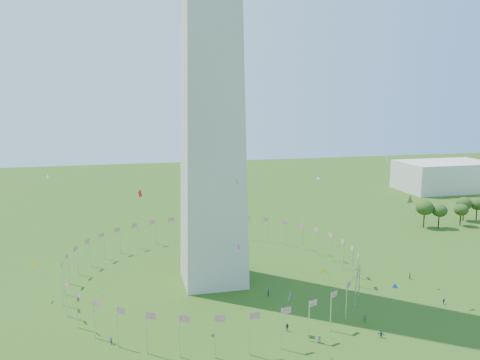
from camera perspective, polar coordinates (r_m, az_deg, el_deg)
The scene contains 4 objects.
flag_ring at distance 134.06m, azimuth -3.28°, elevation -10.36°, with size 80.24×80.24×9.00m.
gov_building_east_a at distance 285.60m, azimuth 23.69°, elevation 0.46°, with size 50.00×30.00×16.00m, color beige.
kites_aloft at distance 109.84m, azimuth 7.00°, elevation -6.56°, with size 107.50×73.80×36.84m.
tree_line_east at distance 213.75m, azimuth 26.10°, elevation -3.54°, with size 53.78×15.42×10.84m.
Camera 1 is at (-22.20, -73.74, 51.07)m, focal length 35.00 mm.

